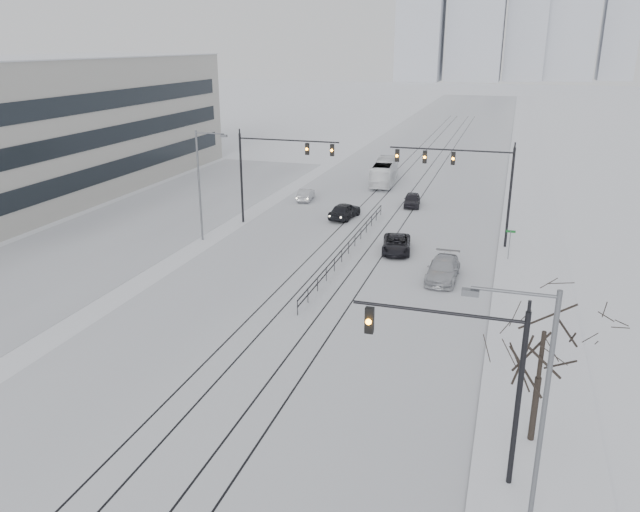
{
  "coord_description": "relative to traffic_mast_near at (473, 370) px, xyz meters",
  "views": [
    {
      "loc": [
        11.38,
        -14.2,
        15.47
      ],
      "look_at": [
        0.79,
        20.0,
        3.2
      ],
      "focal_mm": 35.0,
      "sensor_mm": 36.0,
      "label": 1
    }
  ],
  "objects": [
    {
      "name": "bare_tree",
      "position": [
        2.41,
        3.0,
        -0.07
      ],
      "size": [
        4.4,
        4.4,
        6.1
      ],
      "color": "black",
      "rests_on": "ground"
    },
    {
      "name": "traffic_mast_near",
      "position": [
        0.0,
        0.0,
        0.0
      ],
      "size": [
        6.1,
        0.37,
        7.0
      ],
      "color": "black",
      "rests_on": "ground"
    },
    {
      "name": "street_light_east",
      "position": [
        1.91,
        -3.0,
        0.65
      ],
      "size": [
        2.73,
        0.25,
        9.0
      ],
      "color": "#595B60",
      "rests_on": "ground"
    },
    {
      "name": "traffic_mast_ne",
      "position": [
        -2.64,
        29.0,
        1.2
      ],
      "size": [
        9.6,
        0.37,
        8.0
      ],
      "color": "black",
      "rests_on": "ground"
    },
    {
      "name": "median_fence",
      "position": [
        -10.79,
        24.0,
        -4.04
      ],
      "size": [
        0.06,
        24.0,
        1.0
      ],
      "color": "black",
      "rests_on": "ground"
    },
    {
      "name": "curb",
      "position": [
        0.26,
        54.0,
        -4.5
      ],
      "size": [
        0.1,
        260.0,
        0.12
      ],
      "primitive_type": "cube",
      "color": "gray",
      "rests_on": "ground"
    },
    {
      "name": "sedan_sb_outer",
      "position": [
        -19.42,
        39.47,
        -3.95
      ],
      "size": [
        1.8,
        3.85,
        1.22
      ],
      "primitive_type": "imported",
      "rotation": [
        0.0,
        0.0,
        3.28
      ],
      "color": "#A3A5AB",
      "rests_on": "ground"
    },
    {
      "name": "skyline",
      "position": [
        -5.77,
        267.63,
        26.08
      ],
      "size": [
        96.0,
        48.0,
        72.0
      ],
      "color": "#A6AAB6",
      "rests_on": "ground"
    },
    {
      "name": "road",
      "position": [
        -10.79,
        54.0,
        -4.55
      ],
      "size": [
        22.0,
        260.0,
        0.02
      ],
      "primitive_type": "cube",
      "color": "silver",
      "rests_on": "ground"
    },
    {
      "name": "sedan_sb_inner",
      "position": [
        -13.76,
        33.85,
        -3.81
      ],
      "size": [
        2.41,
        4.61,
        1.5
      ],
      "primitive_type": "imported",
      "rotation": [
        0.0,
        0.0,
        2.99
      ],
      "color": "black",
      "rests_on": "ground"
    },
    {
      "name": "sidewalk_east",
      "position": [
        2.71,
        54.0,
        -4.48
      ],
      "size": [
        5.0,
        260.0,
        0.16
      ],
      "primitive_type": "cube",
      "color": "silver",
      "rests_on": "ground"
    },
    {
      "name": "street_light_west",
      "position": [
        -22.99,
        24.0,
        0.65
      ],
      "size": [
        2.73,
        0.25,
        9.0
      ],
      "color": "#595B60",
      "rests_on": "ground"
    },
    {
      "name": "sedan_nb_right",
      "position": [
        -3.21,
        20.66,
        -3.84
      ],
      "size": [
        2.1,
        5.01,
        1.45
      ],
      "primitive_type": "imported",
      "rotation": [
        0.0,
        0.0,
        -0.01
      ],
      "color": "#ABADB3",
      "rests_on": "ground"
    },
    {
      "name": "box_truck",
      "position": [
        -13.35,
        49.84,
        -3.23
      ],
      "size": [
        3.06,
        9.72,
        2.66
      ],
      "primitive_type": "imported",
      "rotation": [
        0.0,
        0.0,
        3.23
      ],
      "color": "white",
      "rests_on": "ground"
    },
    {
      "name": "street_sign",
      "position": [
        1.01,
        26.0,
        -2.96
      ],
      "size": [
        0.7,
        0.06,
        2.4
      ],
      "color": "#595B60",
      "rests_on": "ground"
    },
    {
      "name": "tram_rails",
      "position": [
        -10.79,
        34.0,
        -4.54
      ],
      "size": [
        5.3,
        180.0,
        0.01
      ],
      "color": "black",
      "rests_on": "ground"
    },
    {
      "name": "parking_strip",
      "position": [
        -30.79,
        29.0,
        -4.55
      ],
      "size": [
        14.0,
        60.0,
        0.03
      ],
      "primitive_type": "cube",
      "color": "silver",
      "rests_on": "ground"
    },
    {
      "name": "sedan_nb_far",
      "position": [
        -8.53,
        40.27,
        -3.91
      ],
      "size": [
        1.97,
        3.99,
        1.31
      ],
      "primitive_type": "imported",
      "rotation": [
        0.0,
        0.0,
        0.11
      ],
      "color": "black",
      "rests_on": "ground"
    },
    {
      "name": "sedan_nb_front",
      "position": [
        -7.36,
        25.6,
        -3.92
      ],
      "size": [
        2.8,
        4.87,
        1.28
      ],
      "primitive_type": "imported",
      "rotation": [
        0.0,
        0.0,
        0.15
      ],
      "color": "black",
      "rests_on": "ground"
    },
    {
      "name": "traffic_mast_nw",
      "position": [
        -19.31,
        30.0,
        1.01
      ],
      "size": [
        9.1,
        0.37,
        8.0
      ],
      "color": "black",
      "rests_on": "ground"
    }
  ]
}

